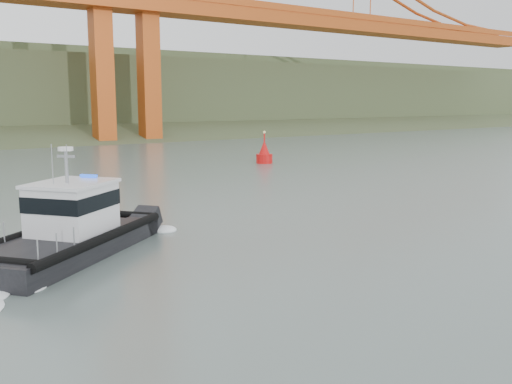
# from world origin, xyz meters

# --- Properties ---
(ground) EXTENTS (400.00, 400.00, 0.00)m
(ground) POSITION_xyz_m (0.00, 0.00, 0.00)
(ground) COLOR #53625B
(ground) RESTS_ON ground
(patrol_boat) EXTENTS (10.32, 9.27, 4.96)m
(patrol_boat) POSITION_xyz_m (-7.50, 10.72, 1.24)
(patrol_boat) COLOR black
(patrol_boat) RESTS_ON ground
(nav_buoy) EXTENTS (1.79, 1.79, 3.74)m
(nav_buoy) POSITION_xyz_m (21.62, 36.20, 0.98)
(nav_buoy) COLOR red
(nav_buoy) RESTS_ON ground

